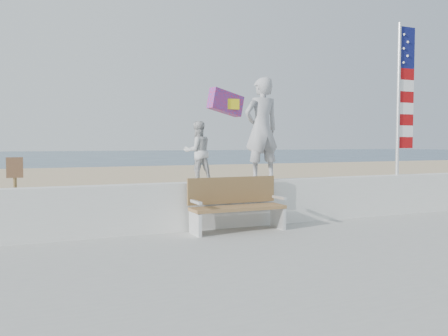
{
  "coord_description": "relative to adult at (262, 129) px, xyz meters",
  "views": [
    {
      "loc": [
        -3.43,
        -6.43,
        1.82
      ],
      "look_at": [
        0.2,
        1.8,
        1.35
      ],
      "focal_mm": 38.0,
      "sensor_mm": 36.0,
      "label": 1
    }
  ],
  "objects": [
    {
      "name": "child",
      "position": [
        -1.38,
        0.0,
        -0.45
      ],
      "size": [
        0.59,
        0.47,
        1.16
      ],
      "primitive_type": "imported",
      "rotation": [
        0.0,
        0.0,
        3.2
      ],
      "color": "silver",
      "rests_on": "seawall"
    },
    {
      "name": "ground",
      "position": [
        -1.12,
        -2.0,
        -2.11
      ],
      "size": [
        220.0,
        220.0,
        0.0
      ],
      "primitive_type": "plane",
      "color": "#2D465B",
      "rests_on": "ground"
    },
    {
      "name": "parafoil_kite",
      "position": [
        0.82,
        3.57,
        0.83
      ],
      "size": [
        1.16,
        0.56,
        0.77
      ],
      "color": "red",
      "rests_on": "ground"
    },
    {
      "name": "sign",
      "position": [
        -4.57,
        2.03,
        -1.17
      ],
      "size": [
        0.32,
        0.07,
        1.46
      ],
      "color": "brown",
      "rests_on": "sand"
    },
    {
      "name": "bench",
      "position": [
        -0.78,
        -0.45,
        -1.42
      ],
      "size": [
        1.8,
        0.57,
        1.0
      ],
      "color": "#9A7143",
      "rests_on": "boardwalk"
    },
    {
      "name": "seawall",
      "position": [
        -1.12,
        0.0,
        -1.48
      ],
      "size": [
        30.0,
        0.35,
        0.9
      ],
      "primitive_type": "cube",
      "color": "silver",
      "rests_on": "boardwalk"
    },
    {
      "name": "adult",
      "position": [
        0.0,
        0.0,
        0.0
      ],
      "size": [
        0.78,
        0.54,
        2.06
      ],
      "primitive_type": "imported",
      "rotation": [
        0.0,
        0.0,
        3.21
      ],
      "color": "#9D9EA3",
      "rests_on": "seawall"
    },
    {
      "name": "sand",
      "position": [
        -1.12,
        7.0,
        -2.07
      ],
      "size": [
        90.0,
        40.0,
        0.08
      ],
      "primitive_type": "cube",
      "color": "tan",
      "rests_on": "ground"
    },
    {
      "name": "flag",
      "position": [
        3.7,
        -0.0,
        0.88
      ],
      "size": [
        0.5,
        0.08,
        3.5
      ],
      "color": "white",
      "rests_on": "seawall"
    }
  ]
}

